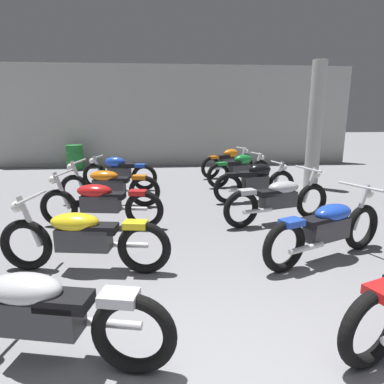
{
  "coord_description": "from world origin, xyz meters",
  "views": [
    {
      "loc": [
        -0.55,
        -1.69,
        1.97
      ],
      "look_at": [
        0.0,
        4.22,
        0.55
      ],
      "focal_mm": 31.6,
      "sensor_mm": 36.0,
      "label": 1
    }
  ],
  "objects_px": {
    "motorcycle_left_row_2": "(100,202)",
    "motorcycle_left_row_3": "(109,185)",
    "motorcycle_left_row_1": "(83,237)",
    "motorcycle_right_row_2": "(279,199)",
    "support_pillar": "(315,126)",
    "motorcycle_right_row_5": "(228,162)",
    "motorcycle_right_row_1": "(327,228)",
    "oil_drum": "(75,157)",
    "motorcycle_left_row_4": "(119,172)",
    "motorcycle_left_row_0": "(38,313)",
    "motorcycle_right_row_4": "(240,169)",
    "motorcycle_right_row_3": "(256,181)"
  },
  "relations": [
    {
      "from": "motorcycle_right_row_2",
      "to": "motorcycle_right_row_5",
      "type": "distance_m",
      "value": 4.51
    },
    {
      "from": "support_pillar",
      "to": "motorcycle_right_row_2",
      "type": "distance_m",
      "value": 3.49
    },
    {
      "from": "motorcycle_left_row_2",
      "to": "motorcycle_left_row_3",
      "type": "height_order",
      "value": "same"
    },
    {
      "from": "motorcycle_left_row_0",
      "to": "motorcycle_left_row_3",
      "type": "distance_m",
      "value": 4.67
    },
    {
      "from": "motorcycle_left_row_3",
      "to": "motorcycle_right_row_1",
      "type": "relative_size",
      "value": 1.06
    },
    {
      "from": "motorcycle_left_row_2",
      "to": "motorcycle_right_row_3",
      "type": "bearing_deg",
      "value": 25.2
    },
    {
      "from": "motorcycle_left_row_3",
      "to": "motorcycle_right_row_4",
      "type": "relative_size",
      "value": 1.14
    },
    {
      "from": "motorcycle_left_row_1",
      "to": "motorcycle_right_row_3",
      "type": "height_order",
      "value": "motorcycle_left_row_1"
    },
    {
      "from": "motorcycle_left_row_4",
      "to": "motorcycle_right_row_4",
      "type": "bearing_deg",
      "value": 2.93
    },
    {
      "from": "motorcycle_left_row_1",
      "to": "motorcycle_left_row_3",
      "type": "distance_m",
      "value": 3.06
    },
    {
      "from": "motorcycle_left_row_3",
      "to": "motorcycle_right_row_2",
      "type": "distance_m",
      "value": 3.5
    },
    {
      "from": "motorcycle_left_row_2",
      "to": "motorcycle_right_row_3",
      "type": "xyz_separation_m",
      "value": [
        3.14,
        1.48,
        0.01
      ]
    },
    {
      "from": "motorcycle_left_row_4",
      "to": "motorcycle_right_row_1",
      "type": "relative_size",
      "value": 0.96
    },
    {
      "from": "motorcycle_left_row_2",
      "to": "motorcycle_left_row_4",
      "type": "xyz_separation_m",
      "value": [
        -0.02,
        2.96,
        0.01
      ]
    },
    {
      "from": "motorcycle_left_row_2",
      "to": "motorcycle_left_row_3",
      "type": "bearing_deg",
      "value": 92.32
    },
    {
      "from": "motorcycle_left_row_2",
      "to": "motorcycle_right_row_1",
      "type": "xyz_separation_m",
      "value": [
        3.26,
        -1.61,
        0.0
      ]
    },
    {
      "from": "support_pillar",
      "to": "oil_drum",
      "type": "relative_size",
      "value": 3.76
    },
    {
      "from": "support_pillar",
      "to": "motorcycle_left_row_1",
      "type": "height_order",
      "value": "support_pillar"
    },
    {
      "from": "motorcycle_right_row_1",
      "to": "motorcycle_right_row_5",
      "type": "relative_size",
      "value": 1.12
    },
    {
      "from": "motorcycle_left_row_1",
      "to": "motorcycle_left_row_2",
      "type": "bearing_deg",
      "value": 92.47
    },
    {
      "from": "motorcycle_left_row_3",
      "to": "motorcycle_right_row_4",
      "type": "xyz_separation_m",
      "value": [
        3.23,
        1.73,
        0.01
      ]
    },
    {
      "from": "motorcycle_left_row_3",
      "to": "oil_drum",
      "type": "height_order",
      "value": "motorcycle_left_row_3"
    },
    {
      "from": "oil_drum",
      "to": "motorcycle_left_row_4",
      "type": "bearing_deg",
      "value": -60.18
    },
    {
      "from": "motorcycle_left_row_1",
      "to": "motorcycle_right_row_3",
      "type": "distance_m",
      "value": 4.4
    },
    {
      "from": "motorcycle_left_row_3",
      "to": "motorcycle_left_row_2",
      "type": "bearing_deg",
      "value": -87.68
    },
    {
      "from": "support_pillar",
      "to": "motorcycle_right_row_3",
      "type": "height_order",
      "value": "support_pillar"
    },
    {
      "from": "motorcycle_left_row_2",
      "to": "motorcycle_right_row_5",
      "type": "height_order",
      "value": "motorcycle_left_row_2"
    },
    {
      "from": "motorcycle_right_row_5",
      "to": "motorcycle_right_row_4",
      "type": "bearing_deg",
      "value": -88.19
    },
    {
      "from": "support_pillar",
      "to": "motorcycle_left_row_4",
      "type": "relative_size",
      "value": 1.64
    },
    {
      "from": "motorcycle_left_row_4",
      "to": "motorcycle_right_row_1",
      "type": "bearing_deg",
      "value": -54.36
    },
    {
      "from": "motorcycle_left_row_0",
      "to": "motorcycle_right_row_3",
      "type": "relative_size",
      "value": 1.1
    },
    {
      "from": "motorcycle_left_row_3",
      "to": "support_pillar",
      "type": "bearing_deg",
      "value": 14.58
    },
    {
      "from": "motorcycle_left_row_3",
      "to": "motorcycle_left_row_4",
      "type": "relative_size",
      "value": 1.11
    },
    {
      "from": "oil_drum",
      "to": "motorcycle_right_row_4",
      "type": "bearing_deg",
      "value": -31.54
    },
    {
      "from": "support_pillar",
      "to": "motorcycle_left_row_0",
      "type": "bearing_deg",
      "value": -129.36
    },
    {
      "from": "motorcycle_right_row_2",
      "to": "motorcycle_left_row_2",
      "type": "bearing_deg",
      "value": 179.27
    },
    {
      "from": "support_pillar",
      "to": "motorcycle_left_row_0",
      "type": "relative_size",
      "value": 1.5
    },
    {
      "from": "motorcycle_left_row_0",
      "to": "motorcycle_left_row_2",
      "type": "height_order",
      "value": "same"
    },
    {
      "from": "motorcycle_right_row_3",
      "to": "motorcycle_right_row_5",
      "type": "distance_m",
      "value": 3.0
    },
    {
      "from": "motorcycle_left_row_1",
      "to": "motorcycle_right_row_2",
      "type": "relative_size",
      "value": 1.02
    },
    {
      "from": "motorcycle_left_row_0",
      "to": "oil_drum",
      "type": "xyz_separation_m",
      "value": [
        -1.98,
        9.52,
        -0.03
      ]
    },
    {
      "from": "motorcycle_right_row_4",
      "to": "oil_drum",
      "type": "bearing_deg",
      "value": 148.46
    },
    {
      "from": "motorcycle_left_row_1",
      "to": "motorcycle_right_row_4",
      "type": "bearing_deg",
      "value": 57.09
    },
    {
      "from": "motorcycle_right_row_1",
      "to": "motorcycle_right_row_4",
      "type": "height_order",
      "value": "motorcycle_right_row_1"
    },
    {
      "from": "motorcycle_left_row_2",
      "to": "motorcycle_right_row_5",
      "type": "distance_m",
      "value": 5.46
    },
    {
      "from": "motorcycle_left_row_0",
      "to": "motorcycle_left_row_4",
      "type": "distance_m",
      "value": 6.24
    },
    {
      "from": "motorcycle_right_row_2",
      "to": "oil_drum",
      "type": "bearing_deg",
      "value": 128.78
    },
    {
      "from": "support_pillar",
      "to": "motorcycle_right_row_1",
      "type": "height_order",
      "value": "support_pillar"
    },
    {
      "from": "support_pillar",
      "to": "motorcycle_right_row_1",
      "type": "relative_size",
      "value": 1.57
    },
    {
      "from": "motorcycle_left_row_1",
      "to": "motorcycle_left_row_4",
      "type": "distance_m",
      "value": 4.63
    }
  ]
}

